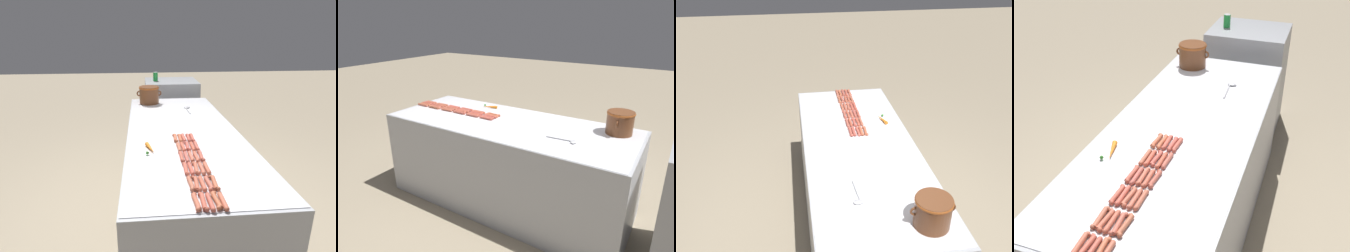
% 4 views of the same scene
% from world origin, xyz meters
% --- Properties ---
extents(ground_plane, '(20.00, 20.00, 0.00)m').
position_xyz_m(ground_plane, '(0.00, 0.00, 0.00)').
color(ground_plane, gray).
extents(griddle_counter, '(0.94, 2.43, 0.89)m').
position_xyz_m(griddle_counter, '(0.00, 0.00, 0.44)').
color(griddle_counter, '#ADAFB5').
rests_on(griddle_counter, ground_plane).
extents(hot_dog_0, '(0.03, 0.16, 0.03)m').
position_xyz_m(hot_dog_0, '(-0.09, -1.11, 0.90)').
color(hot_dog_0, '#B75941').
rests_on(hot_dog_0, griddle_counter).
extents(hot_dog_1, '(0.03, 0.16, 0.03)m').
position_xyz_m(hot_dog_1, '(-0.08, -0.93, 0.90)').
color(hot_dog_1, '#B15D44').
rests_on(hot_dog_1, griddle_counter).
extents(hot_dog_2, '(0.03, 0.16, 0.03)m').
position_xyz_m(hot_dog_2, '(-0.09, -0.76, 0.90)').
color(hot_dog_2, '#B95240').
rests_on(hot_dog_2, griddle_counter).
extents(hot_dog_3, '(0.03, 0.16, 0.03)m').
position_xyz_m(hot_dog_3, '(-0.09, -0.58, 0.90)').
color(hot_dog_3, '#B04F3E').
rests_on(hot_dog_3, griddle_counter).
extents(hot_dog_4, '(0.03, 0.16, 0.03)m').
position_xyz_m(hot_dog_4, '(-0.08, -0.42, 0.90)').
color(hot_dog_4, '#B25D44').
rests_on(hot_dog_4, griddle_counter).
extents(hot_dog_5, '(0.03, 0.16, 0.03)m').
position_xyz_m(hot_dog_5, '(-0.09, -0.23, 0.90)').
color(hot_dog_5, '#BA5D40').
rests_on(hot_dog_5, griddle_counter).
extents(hot_dog_6, '(0.03, 0.16, 0.03)m').
position_xyz_m(hot_dog_6, '(-0.05, -1.11, 0.90)').
color(hot_dog_6, '#B85240').
rests_on(hot_dog_6, griddle_counter).
extents(hot_dog_7, '(0.04, 0.16, 0.03)m').
position_xyz_m(hot_dog_7, '(-0.05, -0.94, 0.90)').
color(hot_dog_7, '#B45740').
rests_on(hot_dog_7, griddle_counter).
extents(hot_dog_8, '(0.03, 0.16, 0.03)m').
position_xyz_m(hot_dog_8, '(-0.05, -0.76, 0.90)').
color(hot_dog_8, '#BB5141').
rests_on(hot_dog_8, griddle_counter).
extents(hot_dog_9, '(0.03, 0.16, 0.03)m').
position_xyz_m(hot_dog_9, '(-0.06, -0.59, 0.90)').
color(hot_dog_9, '#B15347').
rests_on(hot_dog_9, griddle_counter).
extents(hot_dog_10, '(0.03, 0.16, 0.03)m').
position_xyz_m(hot_dog_10, '(-0.05, -0.42, 0.90)').
color(hot_dog_10, '#BE523D').
rests_on(hot_dog_10, griddle_counter).
extents(hot_dog_11, '(0.03, 0.16, 0.03)m').
position_xyz_m(hot_dog_11, '(-0.05, -0.24, 0.90)').
color(hot_dog_11, '#BD5C3E').
rests_on(hot_dog_11, griddle_counter).
extents(hot_dog_12, '(0.03, 0.16, 0.03)m').
position_xyz_m(hot_dog_12, '(-0.02, -1.12, 0.90)').
color(hot_dog_12, '#B45141').
rests_on(hot_dog_12, griddle_counter).
extents(hot_dog_13, '(0.03, 0.16, 0.03)m').
position_xyz_m(hot_dog_13, '(-0.02, -0.94, 0.90)').
color(hot_dog_13, '#B65640').
rests_on(hot_dog_13, griddle_counter).
extents(hot_dog_14, '(0.04, 0.16, 0.03)m').
position_xyz_m(hot_dog_14, '(-0.02, -0.76, 0.90)').
color(hot_dog_14, '#B65942').
rests_on(hot_dog_14, griddle_counter).
extents(hot_dog_15, '(0.03, 0.16, 0.03)m').
position_xyz_m(hot_dog_15, '(-0.02, -0.58, 0.90)').
color(hot_dog_15, '#BE5C46').
rests_on(hot_dog_15, griddle_counter).
extents(hot_dog_16, '(0.04, 0.16, 0.03)m').
position_xyz_m(hot_dog_16, '(-0.02, -0.41, 0.90)').
color(hot_dog_16, '#B75144').
rests_on(hot_dog_16, griddle_counter).
extents(hot_dog_17, '(0.03, 0.16, 0.03)m').
position_xyz_m(hot_dog_17, '(-0.02, -0.23, 0.90)').
color(hot_dog_17, '#BE5646').
rests_on(hot_dog_17, griddle_counter).
extents(hot_dog_18, '(0.04, 0.16, 0.03)m').
position_xyz_m(hot_dog_18, '(0.02, -1.11, 0.90)').
color(hot_dog_18, '#B65C3D').
rests_on(hot_dog_18, griddle_counter).
extents(hot_dog_19, '(0.04, 0.16, 0.03)m').
position_xyz_m(hot_dog_19, '(0.02, -0.94, 0.90)').
color(hot_dog_19, '#B55746').
rests_on(hot_dog_19, griddle_counter).
extents(hot_dog_20, '(0.03, 0.16, 0.03)m').
position_xyz_m(hot_dog_20, '(0.01, -0.76, 0.90)').
color(hot_dog_20, '#B65C46').
rests_on(hot_dog_20, griddle_counter).
extents(hot_dog_21, '(0.03, 0.16, 0.03)m').
position_xyz_m(hot_dog_21, '(0.01, -0.59, 0.90)').
color(hot_dog_21, '#B85641').
rests_on(hot_dog_21, griddle_counter).
extents(hot_dog_22, '(0.03, 0.16, 0.03)m').
position_xyz_m(hot_dog_22, '(0.02, -0.42, 0.90)').
color(hot_dog_22, '#BE543D').
rests_on(hot_dog_22, griddle_counter).
extents(hot_dog_23, '(0.03, 0.16, 0.03)m').
position_xyz_m(hot_dog_23, '(0.02, -0.24, 0.90)').
color(hot_dog_23, '#B55044').
rests_on(hot_dog_23, griddle_counter).
extents(hot_dog_24, '(0.03, 0.16, 0.03)m').
position_xyz_m(hot_dog_24, '(0.05, -1.12, 0.90)').
color(hot_dog_24, '#B95C44').
rests_on(hot_dog_24, griddle_counter).
extents(hot_dog_25, '(0.03, 0.16, 0.03)m').
position_xyz_m(hot_dog_25, '(0.05, -0.94, 0.90)').
color(hot_dog_25, '#AF593E').
rests_on(hot_dog_25, griddle_counter).
extents(hot_dog_26, '(0.03, 0.16, 0.03)m').
position_xyz_m(hot_dog_26, '(0.05, -0.76, 0.90)').
color(hot_dog_26, '#B95A42').
rests_on(hot_dog_26, griddle_counter).
extents(hot_dog_27, '(0.03, 0.16, 0.03)m').
position_xyz_m(hot_dog_27, '(0.05, -0.58, 0.90)').
color(hot_dog_27, '#B05140').
rests_on(hot_dog_27, griddle_counter).
extents(hot_dog_28, '(0.03, 0.16, 0.03)m').
position_xyz_m(hot_dog_28, '(0.05, -0.41, 0.90)').
color(hot_dog_28, '#B65645').
rests_on(hot_dog_28, griddle_counter).
extents(hot_dog_29, '(0.03, 0.16, 0.03)m').
position_xyz_m(hot_dog_29, '(0.05, -0.24, 0.90)').
color(hot_dog_29, '#BB5343').
rests_on(hot_dog_29, griddle_counter).
extents(bean_pot, '(0.29, 0.24, 0.20)m').
position_xyz_m(bean_pot, '(-0.26, 0.97, 1.00)').
color(bean_pot, brown).
rests_on(bean_pot, griddle_counter).
extents(serving_spoon, '(0.07, 0.27, 0.02)m').
position_xyz_m(serving_spoon, '(0.15, 0.67, 0.90)').
color(serving_spoon, '#B7B7BC').
rests_on(serving_spoon, griddle_counter).
extents(carrot, '(0.08, 0.18, 0.03)m').
position_xyz_m(carrot, '(-0.29, -0.43, 0.90)').
color(carrot, orange).
rests_on(carrot, griddle_counter).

